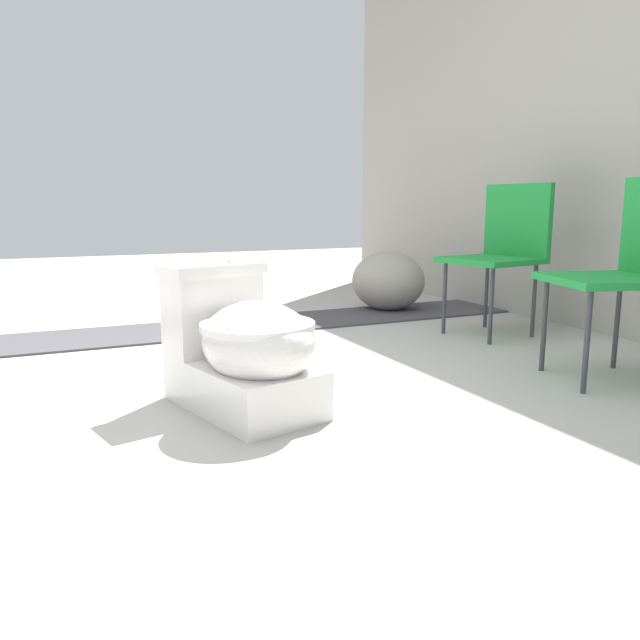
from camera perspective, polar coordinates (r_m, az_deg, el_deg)
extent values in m
plane|color=#A8A59E|center=(2.49, -13.98, -6.62)|extent=(14.00, 14.00, 0.00)
cube|color=#423F44|center=(3.72, -9.85, -0.73)|extent=(0.56, 8.00, 0.01)
cube|color=white|center=(2.25, -7.00, -5.97)|extent=(0.66, 0.47, 0.17)
ellipsoid|color=white|center=(2.13, -5.69, -2.03)|extent=(0.51, 0.45, 0.28)
cylinder|color=white|center=(2.11, -5.72, -0.55)|extent=(0.47, 0.47, 0.03)
cube|color=white|center=(2.38, -9.77, 0.65)|extent=(0.26, 0.37, 0.30)
cube|color=white|center=(2.35, -9.90, 4.68)|extent=(0.28, 0.40, 0.04)
cylinder|color=silver|center=(2.39, -8.22, 5.39)|extent=(0.02, 0.02, 0.01)
cube|color=#1E8C38|center=(3.56, 15.33, 5.29)|extent=(0.50, 0.50, 0.03)
cube|color=#1E8C38|center=(3.70, 17.60, 8.70)|extent=(0.44, 0.10, 0.40)
cylinder|color=#38383D|center=(3.34, 15.38, 1.22)|extent=(0.02, 0.02, 0.40)
cylinder|color=#38383D|center=(3.57, 11.31, 1.97)|extent=(0.02, 0.02, 0.40)
cylinder|color=#38383D|center=(3.60, 18.98, 1.67)|extent=(0.02, 0.02, 0.40)
cylinder|color=#38383D|center=(3.82, 14.97, 2.35)|extent=(0.02, 0.02, 0.40)
cube|color=#1E8C38|center=(2.79, 24.79, 3.35)|extent=(0.55, 0.55, 0.03)
cylinder|color=#38383D|center=(2.59, 23.21, -1.89)|extent=(0.02, 0.02, 0.40)
cylinder|color=#38383D|center=(2.88, 19.82, -0.48)|extent=(0.02, 0.02, 0.40)
cylinder|color=#38383D|center=(3.05, 25.51, -0.30)|extent=(0.02, 0.02, 0.40)
ellipsoid|color=gray|center=(4.32, 6.24, 3.57)|extent=(0.67, 0.66, 0.41)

